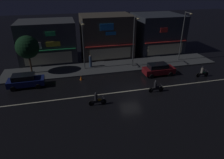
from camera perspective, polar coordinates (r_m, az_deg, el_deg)
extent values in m
plane|color=black|center=(24.03, 5.47, -3.23)|extent=(140.00, 140.00, 0.00)
cube|color=beige|center=(24.03, 5.47, -3.22)|extent=(30.71, 0.16, 0.01)
cube|color=#424447|center=(30.89, 0.70, 3.86)|extent=(32.33, 4.89, 0.14)
cube|color=#4C443A|center=(35.05, -1.62, 12.38)|extent=(8.44, 6.19, 6.97)
cube|color=red|center=(32.24, -0.35, 9.57)|extent=(8.02, 0.24, 0.12)
cube|color=#268CF2|center=(31.81, -0.34, 13.02)|extent=(1.66, 0.08, 0.53)
cube|color=#268CF2|center=(31.47, -1.47, 14.74)|extent=(2.13, 0.08, 1.03)
cube|color=beige|center=(32.69, -0.37, 7.41)|extent=(6.75, 0.06, 1.80)
cube|color=#383A3F|center=(34.45, -17.84, 10.42)|extent=(8.73, 6.18, 6.37)
cube|color=#33E572|center=(31.52, -17.93, 7.93)|extent=(8.30, 0.24, 0.12)
cube|color=#33E572|center=(30.93, -17.19, 12.32)|extent=(1.41, 0.08, 0.63)
cube|color=white|center=(31.55, -21.25, 8.89)|extent=(1.92, 0.08, 0.99)
cube|color=yellow|center=(31.28, -16.43, 9.65)|extent=(2.06, 0.08, 0.72)
cube|color=beige|center=(31.97, -17.61, 5.75)|extent=(6.99, 0.06, 1.80)
cube|color=#2D333D|center=(38.91, 12.61, 12.89)|extent=(8.04, 7.61, 6.63)
cube|color=red|center=(35.70, 15.22, 10.29)|extent=(7.63, 0.24, 0.12)
cube|color=red|center=(35.00, 14.66, 13.47)|extent=(1.30, 0.08, 0.75)
cube|color=beige|center=(36.10, 14.94, 8.33)|extent=(6.43, 0.06, 1.80)
cylinder|color=#47494C|center=(28.95, -8.17, 9.43)|extent=(0.16, 0.16, 6.88)
cube|color=#47494C|center=(27.52, -8.44, 15.72)|extent=(0.10, 1.40, 0.10)
ellipsoid|color=#F9E099|center=(26.85, -8.26, 15.31)|extent=(0.44, 0.32, 0.20)
cylinder|color=#47494C|center=(29.81, 6.18, 10.55)|extent=(0.16, 0.16, 7.41)
cube|color=#47494C|center=(28.43, 7.02, 17.20)|extent=(0.10, 1.40, 0.10)
ellipsoid|color=#F9E099|center=(27.79, 7.54, 16.81)|extent=(0.44, 0.32, 0.20)
cylinder|color=#47494C|center=(34.02, 19.32, 11.41)|extent=(0.16, 0.16, 7.67)
cube|color=#47494C|center=(32.80, 20.97, 17.38)|extent=(0.10, 1.40, 0.10)
ellipsoid|color=#F9E099|center=(32.24, 21.64, 17.01)|extent=(0.44, 0.32, 0.20)
cylinder|color=#334766|center=(30.34, -6.16, 5.09)|extent=(0.40, 0.40, 1.64)
sphere|color=tan|center=(30.02, -6.24, 6.75)|extent=(0.22, 0.22, 0.22)
cylinder|color=#473323|center=(30.09, -22.20, 3.99)|extent=(0.24, 0.24, 2.52)
sphere|color=black|center=(29.34, -23.01, 8.51)|extent=(3.08, 3.08, 3.08)
cube|color=navy|center=(26.70, -23.28, -0.59)|extent=(4.30, 1.78, 0.76)
cube|color=black|center=(26.47, -23.99, 0.68)|extent=(2.58, 1.57, 0.60)
cube|color=#F9F2CC|center=(26.90, -18.76, 0.62)|extent=(0.08, 0.20, 0.12)
cube|color=#F9F2CC|center=(25.80, -18.90, -0.49)|extent=(0.08, 0.20, 0.12)
cylinder|color=black|center=(27.43, -20.01, -0.20)|extent=(0.62, 0.20, 0.62)
cylinder|color=black|center=(25.84, -20.30, -1.88)|extent=(0.62, 0.20, 0.62)
cylinder|color=black|center=(27.94, -25.76, -0.80)|extent=(0.62, 0.20, 0.62)
cylinder|color=black|center=(26.38, -26.40, -2.49)|extent=(0.62, 0.20, 0.62)
cube|color=maroon|center=(28.54, 13.18, 2.59)|extent=(4.30, 1.78, 0.76)
cube|color=black|center=(28.20, 12.92, 3.82)|extent=(2.58, 1.57, 0.60)
cube|color=#F9F2CC|center=(29.97, 16.32, 3.55)|extent=(0.08, 0.20, 0.12)
cube|color=#F9F2CC|center=(29.01, 17.46, 2.65)|extent=(0.08, 0.20, 0.12)
cylinder|color=black|center=(30.04, 14.80, 2.81)|extent=(0.62, 0.20, 0.62)
cylinder|color=black|center=(28.63, 16.42, 1.44)|extent=(0.62, 0.20, 0.62)
cylinder|color=black|center=(28.85, 9.81, 2.33)|extent=(0.62, 0.20, 0.62)
cylinder|color=black|center=(27.37, 11.24, 0.88)|extent=(0.62, 0.20, 0.62)
cylinder|color=black|center=(21.29, -2.41, -6.34)|extent=(0.60, 0.08, 0.60)
cylinder|color=black|center=(21.12, -5.89, -6.76)|extent=(0.60, 0.10, 0.60)
cube|color=black|center=(21.14, -4.15, -6.32)|extent=(1.30, 0.14, 0.20)
ellipsoid|color=gold|center=(21.05, -3.63, -5.75)|extent=(0.44, 0.26, 0.24)
cube|color=black|center=(21.03, -4.70, -6.04)|extent=(0.56, 0.22, 0.10)
cylinder|color=slate|center=(20.99, -2.57, -5.08)|extent=(0.03, 0.60, 0.03)
sphere|color=white|center=(21.06, -2.32, -5.29)|extent=(0.14, 0.14, 0.14)
cylinder|color=#232328|center=(20.83, -4.61, -5.09)|extent=(0.32, 0.32, 0.70)
sphere|color=#333338|center=(20.60, -4.65, -3.99)|extent=(0.22, 0.22, 0.22)
cylinder|color=black|center=(30.42, 25.32, 1.36)|extent=(0.60, 0.08, 0.60)
cylinder|color=black|center=(29.65, 23.35, 1.14)|extent=(0.60, 0.10, 0.60)
cube|color=black|center=(29.99, 24.38, 1.43)|extent=(1.30, 0.14, 0.20)
ellipsoid|color=#268C3F|center=(30.03, 24.76, 1.84)|extent=(0.44, 0.26, 0.24)
cube|color=black|center=(29.82, 24.13, 1.65)|extent=(0.56, 0.22, 0.10)
cylinder|color=slate|center=(30.19, 25.44, 2.31)|extent=(0.03, 0.60, 0.03)
sphere|color=white|center=(30.28, 25.54, 2.15)|extent=(0.14, 0.14, 0.14)
cylinder|color=gray|center=(29.70, 24.34, 2.37)|extent=(0.32, 0.32, 0.70)
sphere|color=#333338|center=(29.54, 24.50, 3.18)|extent=(0.22, 0.22, 0.22)
cylinder|color=black|center=(24.41, 13.82, -2.63)|extent=(0.60, 0.08, 0.60)
cylinder|color=black|center=(23.87, 11.04, -3.02)|extent=(0.60, 0.10, 0.60)
cube|color=black|center=(24.09, 12.47, -2.61)|extent=(1.30, 0.14, 0.20)
ellipsoid|color=black|center=(24.07, 12.95, -2.09)|extent=(0.44, 0.26, 0.24)
cube|color=black|center=(23.94, 12.07, -2.36)|extent=(0.56, 0.22, 0.10)
cylinder|color=slate|center=(24.14, 13.85, -1.50)|extent=(0.03, 0.60, 0.03)
sphere|color=white|center=(24.22, 14.02, -1.68)|extent=(0.14, 0.14, 0.14)
cylinder|color=#232328|center=(23.77, 12.27, -1.49)|extent=(0.32, 0.32, 0.70)
sphere|color=#333338|center=(23.57, 12.37, -0.50)|extent=(0.22, 0.22, 0.22)
cone|color=orange|center=(26.81, -8.84, 0.45)|extent=(0.36, 0.36, 0.55)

